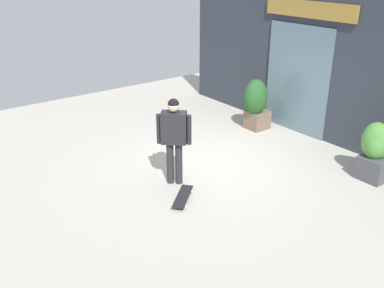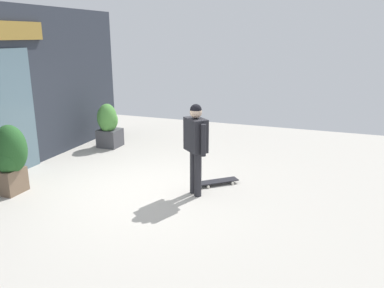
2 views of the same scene
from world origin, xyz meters
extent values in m
plane|color=#B2ADA3|center=(0.00, 0.00, 0.00)|extent=(12.00, 12.00, 0.00)
cube|color=#2D333D|center=(0.00, 2.91, 1.68)|extent=(7.84, 0.25, 3.36)
cube|color=slate|center=(-0.22, 2.77, 1.25)|extent=(1.77, 0.06, 2.50)
cube|color=olive|center=(-0.07, 2.75, 2.83)|extent=(2.40, 0.05, 0.36)
cylinder|color=#28282D|center=(0.32, -1.01, 0.41)|extent=(0.13, 0.13, 0.81)
cylinder|color=#28282D|center=(0.21, -1.13, 0.41)|extent=(0.13, 0.13, 0.81)
cube|color=#232328|center=(0.26, -1.07, 1.10)|extent=(0.49, 0.50, 0.57)
cylinder|color=#232328|center=(0.44, -0.87, 1.07)|extent=(0.09, 0.09, 0.55)
cylinder|color=#232328|center=(0.08, -1.27, 1.07)|extent=(0.09, 0.09, 0.55)
sphere|color=beige|center=(0.26, -1.07, 1.50)|extent=(0.21, 0.21, 0.21)
sphere|color=black|center=(0.26, -1.07, 1.53)|extent=(0.20, 0.20, 0.20)
cube|color=black|center=(0.85, -1.31, 0.07)|extent=(0.67, 0.73, 0.02)
cylinder|color=silver|center=(1.11, -1.43, 0.03)|extent=(0.06, 0.06, 0.05)
cylinder|color=silver|center=(0.93, -1.58, 0.03)|extent=(0.06, 0.06, 0.05)
cylinder|color=silver|center=(0.77, -1.05, 0.03)|extent=(0.06, 0.06, 0.05)
cylinder|color=silver|center=(0.60, -1.20, 0.03)|extent=(0.06, 0.06, 0.05)
cube|color=#47474C|center=(2.40, 2.01, 0.22)|extent=(0.51, 0.52, 0.45)
ellipsoid|color=#4C8C3D|center=(2.33, 2.02, 0.75)|extent=(0.51, 0.47, 0.72)
ellipsoid|color=#4C8C3D|center=(2.37, 2.02, 0.70)|extent=(0.43, 0.51, 0.60)
ellipsoid|color=#4C8C3D|center=(2.39, 2.08, 0.73)|extent=(0.42, 0.48, 0.67)
cube|color=brown|center=(-0.81, 2.14, 0.22)|extent=(0.47, 0.50, 0.45)
ellipsoid|color=#235123|center=(-0.78, 2.02, 0.82)|extent=(0.54, 0.58, 0.87)
ellipsoid|color=#235123|center=(-0.86, 2.03, 0.67)|extent=(0.48, 0.48, 0.51)
camera|label=1|loc=(6.09, -5.08, 3.86)|focal=40.22mm
camera|label=2|loc=(-5.73, -3.21, 2.75)|focal=35.92mm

